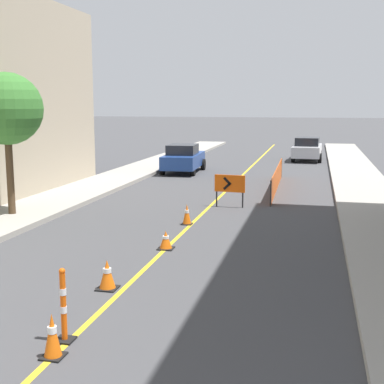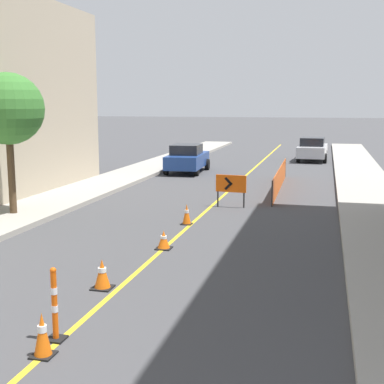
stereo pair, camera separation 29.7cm
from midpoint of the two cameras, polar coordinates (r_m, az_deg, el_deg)
name	(u,v)px [view 2 (the right image)]	position (r m, az deg, el deg)	size (l,w,h in m)	color
lane_stripe	(236,185)	(25.73, 5.02, 0.80)	(0.12, 51.76, 0.01)	gold
sidewalk_left	(119,179)	(27.29, -7.45, 1.43)	(2.61, 51.76, 0.18)	#9E998E
sidewalk_right	(366,187)	(25.49, 18.38, 0.46)	(2.61, 51.76, 0.18)	#9E998E
traffic_cone_second	(42,335)	(8.76, -14.71, -14.52)	(0.34, 0.34, 0.70)	black
traffic_cone_third	(102,274)	(11.48, -8.82, -8.65)	(0.42, 0.42, 0.64)	black
traffic_cone_fourth	(164,240)	(14.36, -2.45, -5.13)	(0.41, 0.41, 0.50)	black
traffic_cone_fifth	(187,214)	(17.19, -0.07, -2.40)	(0.34, 0.34, 0.67)	black
delineator_post_front	(55,309)	(9.18, -13.52, -12.02)	(0.31, 0.31, 1.24)	black
arrow_barricade_primary	(231,185)	(19.98, 4.60, 0.77)	(1.16, 0.17, 1.22)	#EF560C
safety_mesh_fence	(280,179)	(24.42, 9.69, 1.41)	(0.18, 8.41, 1.00)	#EF560C
parked_car_curb_near	(187,158)	(30.10, -0.23, 3.62)	(2.03, 4.39, 1.59)	navy
parked_car_curb_mid	(312,149)	(37.12, 12.94, 4.49)	(1.98, 4.37, 1.59)	#B7B7BC
street_tree_left_near	(8,109)	(18.76, -18.62, 8.35)	(2.38, 2.38, 4.69)	#4C3823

